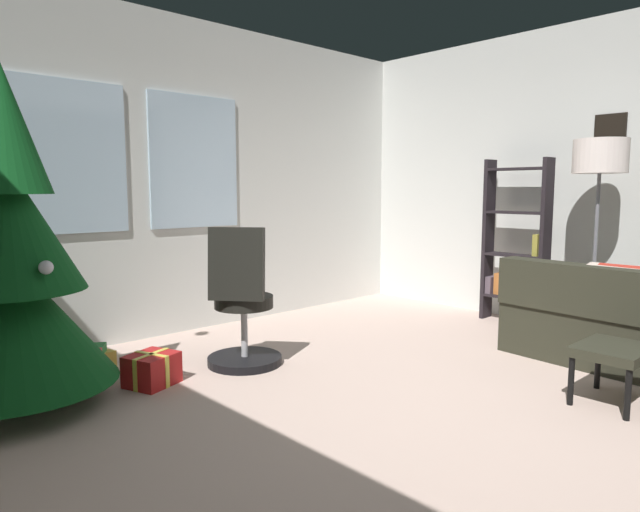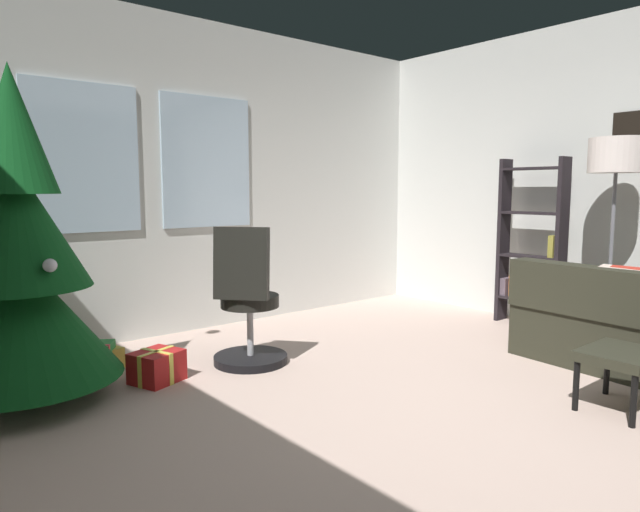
% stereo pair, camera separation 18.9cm
% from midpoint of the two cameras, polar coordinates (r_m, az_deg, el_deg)
% --- Properties ---
extents(ground_plane, '(5.56, 5.73, 0.10)m').
position_cam_midpoint_polar(ground_plane, '(3.40, 13.74, -17.15)').
color(ground_plane, beige).
extents(wall_back_with_windows, '(5.56, 0.12, 2.85)m').
position_cam_midpoint_polar(wall_back_with_windows, '(5.35, -12.13, 7.84)').
color(wall_back_with_windows, silver).
rests_on(wall_back_with_windows, ground_plane).
extents(footstool, '(0.48, 0.38, 0.36)m').
position_cam_midpoint_polar(footstool, '(3.90, 29.45, -9.09)').
color(footstool, '#2C2C20').
rests_on(footstool, ground_plane).
extents(holiday_tree, '(1.15, 1.15, 2.53)m').
position_cam_midpoint_polar(holiday_tree, '(3.80, -26.88, -1.14)').
color(holiday_tree, '#4C331E').
rests_on(holiday_tree, ground_plane).
extents(gift_box_red, '(0.38, 0.36, 0.22)m').
position_cam_midpoint_polar(gift_box_red, '(4.07, -14.90, -10.79)').
color(gift_box_red, red).
rests_on(gift_box_red, ground_plane).
extents(gift_box_green, '(0.44, 0.46, 0.22)m').
position_cam_midpoint_polar(gift_box_green, '(4.34, -21.21, -9.87)').
color(gift_box_green, '#1E722D').
rests_on(gift_box_green, ground_plane).
extents(gift_box_gold, '(0.38, 0.34, 0.16)m').
position_cam_midpoint_polar(gift_box_gold, '(4.46, -20.66, -9.82)').
color(gift_box_gold, gold).
rests_on(gift_box_gold, ground_plane).
extents(office_chair, '(0.60, 0.59, 1.05)m').
position_cam_midpoint_polar(office_chair, '(4.24, -6.07, -5.59)').
color(office_chair, black).
rests_on(office_chair, ground_plane).
extents(bookshelf, '(0.18, 0.64, 1.61)m').
position_cam_midpoint_polar(bookshelf, '(5.83, 21.50, 0.23)').
color(bookshelf, black).
rests_on(bookshelf, ground_plane).
extents(floor_lamp, '(0.43, 0.43, 1.73)m').
position_cam_midpoint_polar(floor_lamp, '(5.21, 28.75, 7.99)').
color(floor_lamp, slate).
rests_on(floor_lamp, ground_plane).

